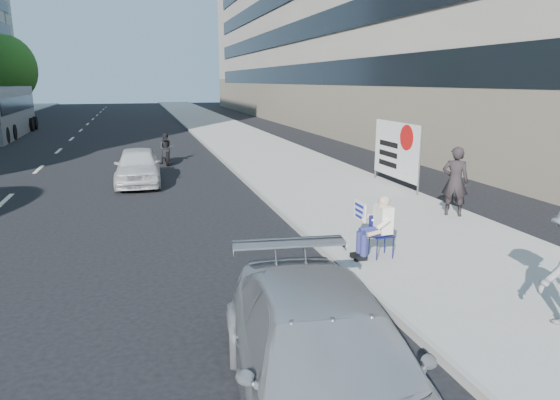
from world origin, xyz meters
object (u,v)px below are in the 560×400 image
object	(u,v)px
white_sedan_near	(138,166)
pedestrian_woman	(455,181)
parked_sedan	(325,364)
motorcycle	(166,150)
seated_protester	(376,223)
protest_banner	(396,150)

from	to	relation	value
white_sedan_near	pedestrian_woman	bearing A→B (deg)	-40.64
pedestrian_woman	parked_sedan	world-z (taller)	pedestrian_woman
motorcycle	pedestrian_woman	bearing A→B (deg)	-53.26
parked_sedan	motorcycle	bearing A→B (deg)	98.85
seated_protester	pedestrian_woman	size ratio (longest dim) A/B	0.69
pedestrian_woman	white_sedan_near	bearing A→B (deg)	-6.13
pedestrian_woman	white_sedan_near	xyz separation A→B (m)	(-8.17, 7.50, -0.42)
white_sedan_near	motorcycle	distance (m)	4.57
seated_protester	protest_banner	distance (m)	7.48
seated_protester	protest_banner	world-z (taller)	protest_banner
motorcycle	protest_banner	bearing A→B (deg)	-40.88
pedestrian_woman	motorcycle	xyz separation A→B (m)	(-6.88, 11.89, -0.45)
seated_protester	parked_sedan	bearing A→B (deg)	-122.50
seated_protester	pedestrian_woman	bearing A→B (deg)	34.52
parked_sedan	motorcycle	size ratio (longest dim) A/B	2.42
pedestrian_woman	motorcycle	bearing A→B (deg)	-23.51
pedestrian_woman	protest_banner	distance (m)	3.98
pedestrian_woman	parked_sedan	xyz separation A→B (m)	(-6.30, -6.79, -0.37)
seated_protester	white_sedan_near	xyz separation A→B (m)	(-4.66, 9.92, -0.20)
seated_protester	white_sedan_near	size ratio (longest dim) A/B	0.33
motorcycle	seated_protester	bearing A→B (deg)	-70.06
pedestrian_woman	white_sedan_near	distance (m)	11.10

